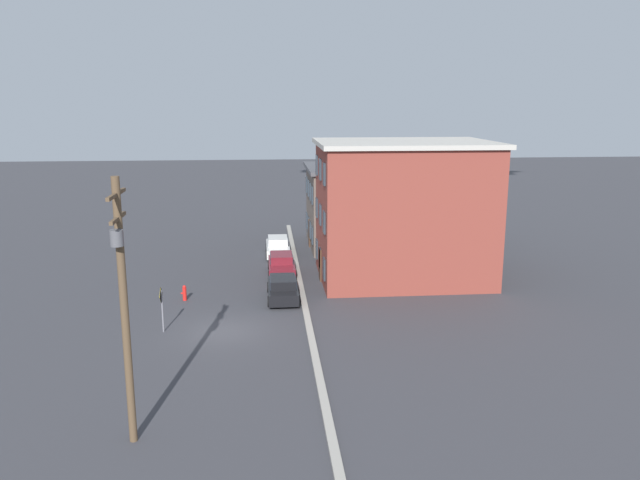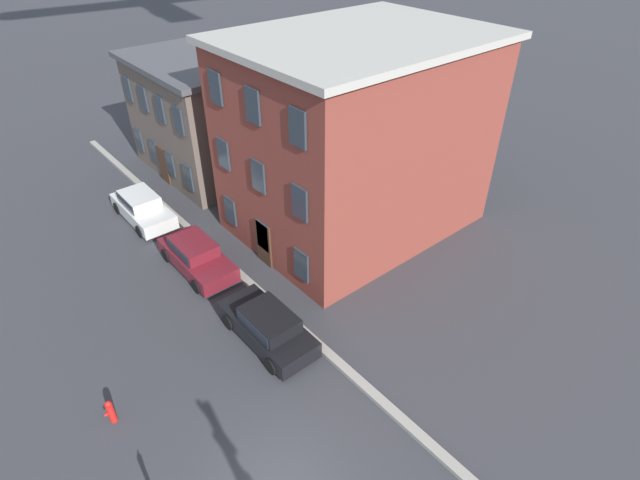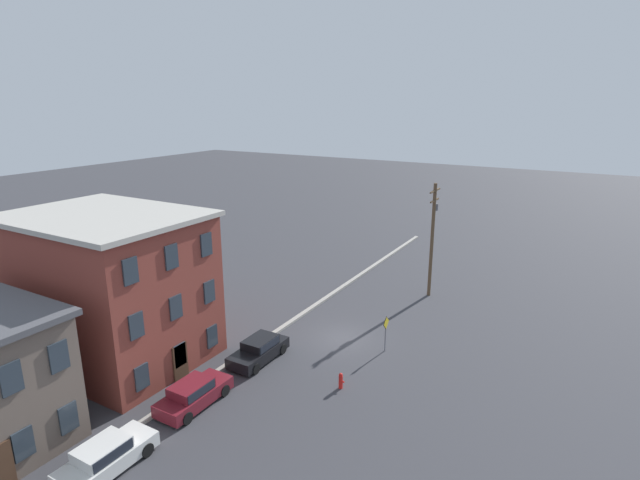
% 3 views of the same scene
% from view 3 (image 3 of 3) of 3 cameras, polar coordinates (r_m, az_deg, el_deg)
% --- Properties ---
extents(ground_plane, '(200.00, 200.00, 0.00)m').
position_cam_3_polar(ground_plane, '(35.31, 2.59, -11.18)').
color(ground_plane, '#38383D').
extents(kerb_strip, '(56.00, 0.36, 0.16)m').
position_cam_3_polar(kerb_strip, '(37.34, -3.63, -9.50)').
color(kerb_strip, '#9E998E').
rests_on(kerb_strip, ground_plane).
extents(apartment_midblock, '(8.88, 11.66, 9.40)m').
position_cam_3_polar(apartment_midblock, '(33.91, -22.85, -4.96)').
color(apartment_midblock, brown).
rests_on(apartment_midblock, ground_plane).
extents(car_white, '(4.40, 1.92, 1.43)m').
position_cam_3_polar(car_white, '(25.92, -23.30, -21.69)').
color(car_white, silver).
rests_on(car_white, ground_plane).
extents(car_maroon, '(4.40, 1.92, 1.43)m').
position_cam_3_polar(car_maroon, '(28.91, -14.28, -16.59)').
color(car_maroon, maroon).
rests_on(car_maroon, ground_plane).
extents(car_black, '(4.40, 1.92, 1.43)m').
position_cam_3_polar(car_black, '(32.61, -6.97, -12.23)').
color(car_black, black).
rests_on(car_black, ground_plane).
extents(caution_sign, '(0.90, 0.08, 2.47)m').
position_cam_3_polar(caution_sign, '(33.23, 7.53, -9.97)').
color(caution_sign, slate).
rests_on(caution_sign, ground_plane).
extents(utility_pole, '(2.40, 0.44, 9.57)m').
position_cam_3_polar(utility_pole, '(41.94, 12.74, 0.68)').
color(utility_pole, brown).
rests_on(utility_pole, ground_plane).
extents(fire_hydrant, '(0.24, 0.34, 0.96)m').
position_cam_3_polar(fire_hydrant, '(29.67, 2.39, -15.76)').
color(fire_hydrant, red).
rests_on(fire_hydrant, ground_plane).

